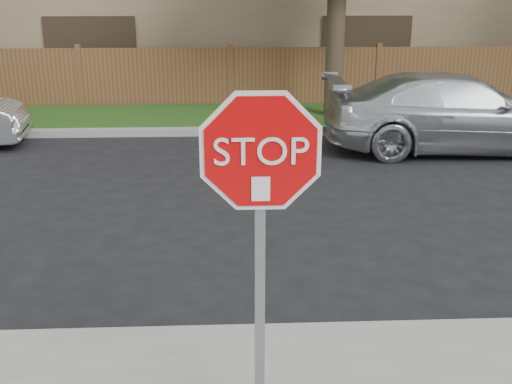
{
  "coord_description": "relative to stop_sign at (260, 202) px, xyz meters",
  "views": [
    {
      "loc": [
        -0.05,
        -4.87,
        3.04
      ],
      "look_at": [
        0.13,
        -0.9,
        1.7
      ],
      "focal_mm": 42.0,
      "sensor_mm": 36.0,
      "label": 1
    }
  ],
  "objects": [
    {
      "name": "fence",
      "position": [
        -0.13,
        12.88,
        -1.03
      ],
      "size": [
        70.0,
        0.12,
        1.6
      ],
      "primitive_type": "cube",
      "color": "brown",
      "rests_on": "ground"
    },
    {
      "name": "sedan_right",
      "position": [
        4.3,
        8.08,
        -1.07
      ],
      "size": [
        5.28,
        2.27,
        1.51
      ],
      "primitive_type": "imported",
      "rotation": [
        0.0,
        0.0,
        1.54
      ],
      "color": "silver",
      "rests_on": "ground"
    },
    {
      "name": "grass_strip",
      "position": [
        -0.13,
        11.28,
        -1.77
      ],
      "size": [
        70.0,
        3.0,
        0.12
      ],
      "primitive_type": "cube",
      "color": "#1E4714",
      "rests_on": "ground"
    },
    {
      "name": "stop_sign",
      "position": [
        0.0,
        0.0,
        0.0
      ],
      "size": [
        1.01,
        0.13,
        2.55
      ],
      "color": "gray",
      "rests_on": "sidewalk_near"
    },
    {
      "name": "far_curb",
      "position": [
        -0.13,
        9.63,
        -1.75
      ],
      "size": [
        70.0,
        0.3,
        0.15
      ],
      "primitive_type": "cube",
      "color": "gray",
      "rests_on": "ground"
    },
    {
      "name": "ground",
      "position": [
        -0.13,
        1.48,
        -1.83
      ],
      "size": [
        90.0,
        90.0,
        0.0
      ],
      "primitive_type": "plane",
      "color": "black",
      "rests_on": "ground"
    }
  ]
}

